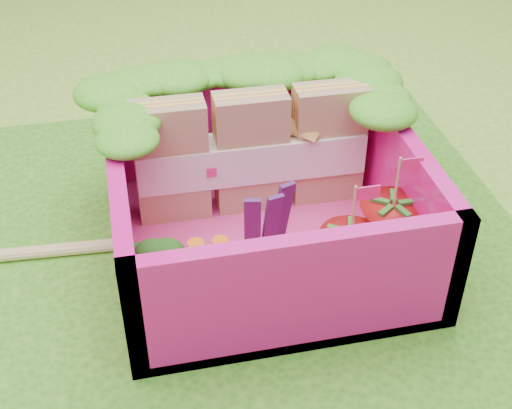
{
  "coord_description": "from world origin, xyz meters",
  "views": [
    {
      "loc": [
        -0.49,
        -2.51,
        2.16
      ],
      "look_at": [
        0.04,
        -0.07,
        0.28
      ],
      "focal_mm": 50.0,
      "sensor_mm": 36.0,
      "label": 1
    }
  ],
  "objects_px": {
    "strawberry_left": "(349,258)",
    "chopsticks": "(24,253)",
    "bento_box": "(264,199)",
    "broccoli": "(154,262)",
    "strawberry_right": "(390,231)",
    "sandwich_stack": "(252,153)"
  },
  "relations": [
    {
      "from": "bento_box",
      "to": "sandwich_stack",
      "type": "xyz_separation_m",
      "value": [
        0.01,
        0.28,
        0.06
      ]
    },
    {
      "from": "strawberry_right",
      "to": "bento_box",
      "type": "bearing_deg",
      "value": 154.18
    },
    {
      "from": "bento_box",
      "to": "chopsticks",
      "type": "height_order",
      "value": "bento_box"
    },
    {
      "from": "bento_box",
      "to": "broccoli",
      "type": "height_order",
      "value": "bento_box"
    },
    {
      "from": "strawberry_left",
      "to": "chopsticks",
      "type": "xyz_separation_m",
      "value": [
        -1.35,
        0.52,
        -0.16
      ]
    },
    {
      "from": "sandwich_stack",
      "to": "strawberry_left",
      "type": "bearing_deg",
      "value": -66.94
    },
    {
      "from": "strawberry_left",
      "to": "chopsticks",
      "type": "relative_size",
      "value": 0.24
    },
    {
      "from": "bento_box",
      "to": "strawberry_left",
      "type": "xyz_separation_m",
      "value": [
        0.28,
        -0.36,
        -0.09
      ]
    },
    {
      "from": "broccoli",
      "to": "strawberry_left",
      "type": "xyz_separation_m",
      "value": [
        0.79,
        -0.09,
        -0.04
      ]
    },
    {
      "from": "broccoli",
      "to": "strawberry_left",
      "type": "bearing_deg",
      "value": -6.76
    },
    {
      "from": "broccoli",
      "to": "strawberry_right",
      "type": "xyz_separation_m",
      "value": [
        1.01,
        0.02,
        -0.03
      ]
    },
    {
      "from": "bento_box",
      "to": "broccoli",
      "type": "relative_size",
      "value": 3.98
    },
    {
      "from": "strawberry_left",
      "to": "bento_box",
      "type": "bearing_deg",
      "value": 127.78
    },
    {
      "from": "strawberry_left",
      "to": "broccoli",
      "type": "bearing_deg",
      "value": 173.24
    },
    {
      "from": "broccoli",
      "to": "bento_box",
      "type": "bearing_deg",
      "value": 27.21
    },
    {
      "from": "strawberry_right",
      "to": "strawberry_left",
      "type": "bearing_deg",
      "value": -152.66
    },
    {
      "from": "bento_box",
      "to": "chopsticks",
      "type": "bearing_deg",
      "value": 171.62
    },
    {
      "from": "sandwich_stack",
      "to": "broccoli",
      "type": "bearing_deg",
      "value": -133.68
    },
    {
      "from": "sandwich_stack",
      "to": "chopsticks",
      "type": "distance_m",
      "value": 1.13
    },
    {
      "from": "strawberry_right",
      "to": "broccoli",
      "type": "bearing_deg",
      "value": -178.77
    },
    {
      "from": "sandwich_stack",
      "to": "bento_box",
      "type": "bearing_deg",
      "value": -91.19
    },
    {
      "from": "bento_box",
      "to": "strawberry_left",
      "type": "bearing_deg",
      "value": -52.22
    }
  ]
}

